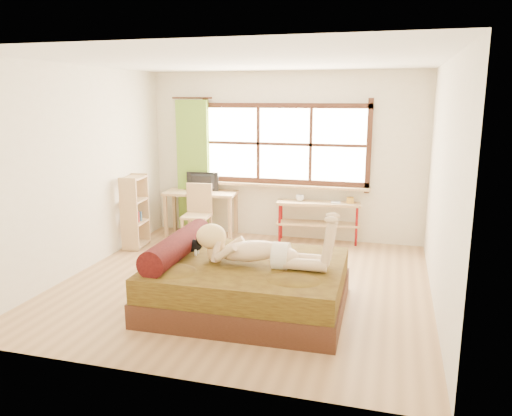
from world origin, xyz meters
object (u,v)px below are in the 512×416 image
(woman, at_px, (260,237))
(pipe_shelf, at_px, (319,213))
(kitten, at_px, (190,244))
(bookshelf, at_px, (135,211))
(desk, at_px, (201,198))
(chair, at_px, (198,210))
(bed, at_px, (243,283))

(woman, relative_size, pipe_shelf, 1.09)
(kitten, height_order, bookshelf, bookshelf)
(desk, relative_size, bookshelf, 1.11)
(woman, xyz_separation_m, chair, (-1.66, 2.33, -0.32))
(pipe_shelf, bearing_deg, bookshelf, -165.89)
(woman, height_order, bookshelf, woman)
(kitten, xyz_separation_m, pipe_shelf, (1.09, 2.67, -0.17))
(kitten, bearing_deg, desk, 107.80)
(kitten, distance_m, pipe_shelf, 2.89)
(pipe_shelf, height_order, bookshelf, bookshelf)
(woman, height_order, chair, woman)
(kitten, bearing_deg, pipe_shelf, 66.49)
(woman, distance_m, desk, 3.23)
(pipe_shelf, distance_m, bookshelf, 2.89)
(bookshelf, bearing_deg, chair, 28.00)
(chair, bearing_deg, kitten, -75.40)
(bed, xyz_separation_m, chair, (-1.46, 2.29, 0.24))
(bed, relative_size, woman, 1.46)
(woman, xyz_separation_m, pipe_shelf, (0.22, 2.82, -0.36))
(bed, xyz_separation_m, pipe_shelf, (0.42, 2.77, 0.20))
(woman, bearing_deg, bed, 165.07)
(chair, bearing_deg, pipe_shelf, 9.11)
(kitten, distance_m, chair, 2.33)
(woman, distance_m, chair, 2.88)
(desk, bearing_deg, pipe_shelf, -1.85)
(woman, height_order, desk, woman)
(bookshelf, bearing_deg, bed, -43.20)
(bed, bearing_deg, bookshelf, 141.33)
(bookshelf, bearing_deg, desk, 45.65)
(woman, height_order, pipe_shelf, woman)
(kitten, distance_m, bookshelf, 2.30)
(kitten, bearing_deg, chair, 108.61)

